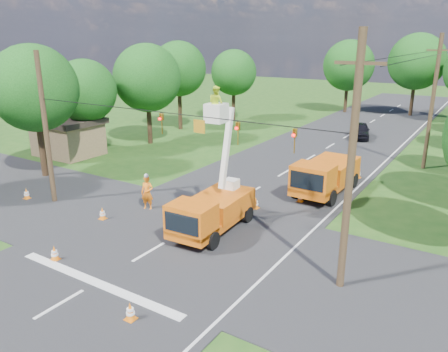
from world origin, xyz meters
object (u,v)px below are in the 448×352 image
Objects in this scene: traffic_cone_5 at (26,194)px; tree_left_e at (179,69)px; traffic_cone_3 at (300,197)px; pole_right_near at (351,165)px; traffic_cone_6 at (358,173)px; bucket_truck at (212,203)px; pole_right_mid at (432,102)px; tree_far_a at (349,65)px; pole_left at (46,130)px; tree_left_c at (85,91)px; second_truck at (325,175)px; shed at (68,136)px; ground_worker at (147,193)px; distant_car at (360,130)px; traffic_cone_4 at (102,213)px; tree_left_f at (234,73)px; traffic_cone_1 at (130,311)px; traffic_cone_2 at (256,203)px; traffic_cone_0 at (55,253)px; tree_left_d at (147,78)px; tree_far_b at (417,62)px; tree_left_b at (34,89)px.

tree_left_e is at bearing 103.68° from traffic_cone_5.
traffic_cone_3 is 25.30m from tree_left_e.
pole_right_near is 1.06× the size of tree_left_e.
traffic_cone_6 is 0.07× the size of pole_right_near.
bucket_truck is 20.15m from pole_right_mid.
pole_right_mid is 1.05× the size of tree_far_a.
pole_left is 1.12× the size of tree_left_c.
tree_left_c is (-20.58, -1.23, 4.17)m from second_truck.
shed reaches higher than traffic_cone_5.
second_truck is 3.21× the size of ground_worker.
distant_car reaches higher than traffic_cone_4.
tree_left_f is at bearing 93.76° from ground_worker.
distant_car is 11.63m from pole_right_mid.
traffic_cone_5 is 0.09× the size of tree_left_c.
pole_right_near is 1.00× the size of pole_right_mid.
traffic_cone_6 is at bearing -123.84° from pole_right_mid.
bucket_truck is at bearing 8.21° from pole_left.
traffic_cone_1 and traffic_cone_2 have the same top height.
traffic_cone_0 is 11.40m from traffic_cone_2.
tree_left_d is (-17.92, 21.22, 5.77)m from traffic_cone_1.
traffic_cone_4 is at bearing -71.83° from tree_left_f.
traffic_cone_1 is 0.07× the size of tree_far_b.
tree_left_e reaches higher than tree_left_b.
tree_far_b is at bearing 60.42° from shed.
traffic_cone_4 is 0.07× the size of pole_right_near.
traffic_cone_5 is 17.12m from tree_left_d.
traffic_cone_2 and traffic_cone_3 have the same top height.
shed is (-6.72, 8.69, 1.26)m from traffic_cone_5.
distant_car is at bearing 86.95° from bucket_truck.
traffic_cone_1 is 1.00× the size of traffic_cone_3.
traffic_cone_0 is 1.00× the size of traffic_cone_1.
bucket_truck is at bearing -48.62° from tree_left_e.
tree_far_a is at bearing 73.89° from ground_worker.
tree_left_d is 7.24m from tree_left_e.
bucket_truck is at bearing 10.13° from traffic_cone_5.
traffic_cone_0 is 14.38m from traffic_cone_3.
traffic_cone_5 is (-15.36, -10.91, -0.90)m from second_truck.
tree_left_d is 1.10× the size of tree_left_f.
tree_left_d is (-16.57, 9.43, 5.77)m from traffic_cone_2.
tree_far_a is (11.50, 34.00, 0.75)m from tree_left_c.
traffic_cone_0 is at bearing -96.97° from tree_far_b.
shed is 0.58× the size of tree_left_e.
traffic_cone_3 is at bearing 0.03° from shed.
ground_worker is 0.22× the size of tree_left_d.
pole_right_near is at bearing -14.98° from bucket_truck.
tree_far_a is at bearing 69.62° from shed.
ground_worker is 0.37× the size of shed.
ground_worker is 0.20× the size of tree_far_b.
second_truck is at bearing -74.52° from tree_far_a.
traffic_cone_4 is 0.08× the size of tree_left_f.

